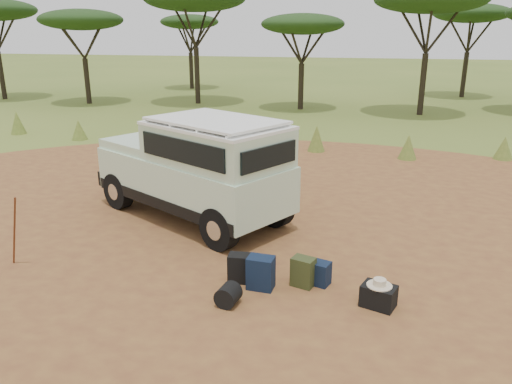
% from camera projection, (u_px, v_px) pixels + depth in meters
% --- Properties ---
extents(ground, '(140.00, 140.00, 0.00)m').
position_uv_depth(ground, '(256.00, 260.00, 9.05)').
color(ground, '#546C26').
rests_on(ground, ground).
extents(dirt_clearing, '(23.00, 23.00, 0.01)m').
position_uv_depth(dirt_clearing, '(256.00, 260.00, 9.05)').
color(dirt_clearing, '#905F2F').
rests_on(dirt_clearing, ground).
extents(grass_fringe, '(36.60, 1.60, 0.90)m').
position_uv_depth(grass_fringe, '(319.00, 141.00, 16.91)').
color(grass_fringe, '#546C26').
rests_on(grass_fringe, ground).
extents(acacia_treeline, '(46.70, 13.20, 6.26)m').
position_uv_depth(acacia_treeline, '(361.00, 12.00, 25.68)').
color(acacia_treeline, '#2C2219').
rests_on(acacia_treeline, ground).
extents(safari_vehicle, '(4.97, 3.88, 2.29)m').
position_uv_depth(safari_vehicle, '(197.00, 170.00, 10.75)').
color(safari_vehicle, silver).
rests_on(safari_vehicle, ground).
extents(walking_staff, '(0.40, 0.18, 1.32)m').
position_uv_depth(walking_staff, '(14.00, 231.00, 8.64)').
color(walking_staff, '#5E2716').
rests_on(walking_staff, ground).
extents(backpack_black, '(0.37, 0.29, 0.49)m').
position_uv_depth(backpack_black, '(239.00, 268.00, 8.23)').
color(backpack_black, black).
rests_on(backpack_black, ground).
extents(backpack_navy, '(0.44, 0.32, 0.55)m').
position_uv_depth(backpack_navy, '(261.00, 273.00, 8.00)').
color(backpack_navy, '#101D33').
rests_on(backpack_navy, ground).
extents(backpack_olive, '(0.42, 0.35, 0.50)m').
position_uv_depth(backpack_olive, '(303.00, 272.00, 8.08)').
color(backpack_olive, '#343B1B').
rests_on(backpack_olive, ground).
extents(duffel_navy, '(0.42, 0.36, 0.40)m').
position_uv_depth(duffel_navy, '(319.00, 273.00, 8.15)').
color(duffel_navy, '#101D33').
rests_on(duffel_navy, ground).
extents(hard_case, '(0.58, 0.49, 0.35)m').
position_uv_depth(hard_case, '(378.00, 296.00, 7.49)').
color(hard_case, black).
rests_on(hard_case, ground).
extents(stuff_sack, '(0.38, 0.38, 0.33)m').
position_uv_depth(stuff_sack, '(228.00, 295.00, 7.54)').
color(stuff_sack, black).
rests_on(stuff_sack, ground).
extents(safari_hat, '(0.38, 0.38, 0.11)m').
position_uv_depth(safari_hat, '(380.00, 283.00, 7.43)').
color(safari_hat, beige).
rests_on(safari_hat, hard_case).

